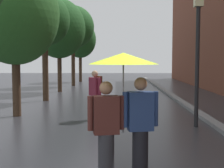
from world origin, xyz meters
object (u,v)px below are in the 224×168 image
street_tree_4 (73,27)px  street_lamp_post (198,50)px  couple_under_umbrella (124,97)px  street_tree_3 (59,29)px  street_tree_5 (80,40)px  street_tree_2 (45,20)px  street_tree_1 (15,14)px  pedestrian_walking_midground (95,93)px

street_tree_4 → street_lamp_post: street_tree_4 is taller
couple_under_umbrella → street_lamp_post: (2.22, 4.12, 0.87)m
street_tree_3 → street_tree_5: size_ratio=1.06×
street_tree_2 → street_tree_4: size_ratio=0.86×
street_tree_3 → street_tree_1: bearing=-90.1°
street_tree_3 → pedestrian_walking_midground: 9.54m
street_tree_3 → pedestrian_walking_midground: bearing=-72.3°
street_tree_4 → street_tree_5: street_tree_4 is taller
street_tree_5 → pedestrian_walking_midground: street_tree_5 is taller
street_tree_1 → pedestrian_walking_midground: size_ratio=3.27×
street_lamp_post → street_tree_5: bearing=106.8°
street_tree_5 → pedestrian_walking_midground: size_ratio=3.27×
street_tree_1 → street_tree_5: size_ratio=1.00×
street_tree_5 → street_tree_3: bearing=-91.7°
street_tree_1 → street_tree_5: street_tree_1 is taller
street_tree_4 → street_tree_3: bearing=-92.8°
street_tree_4 → street_lamp_post: (5.58, -14.10, -2.08)m
street_tree_3 → street_lamp_post: bearing=-59.2°
street_tree_2 → street_tree_5: size_ratio=0.96×
street_tree_1 → street_tree_3: size_ratio=0.94×
street_tree_2 → street_lamp_post: bearing=-44.7°
street_tree_2 → street_tree_4: 8.47m
street_tree_2 → pedestrian_walking_midground: size_ratio=3.15×
street_tree_1 → street_tree_5: 16.65m
street_tree_1 → couple_under_umbrella: bearing=-58.1°
street_tree_3 → couple_under_umbrella: 14.51m
street_tree_1 → couple_under_umbrella: size_ratio=2.53×
street_tree_4 → couple_under_umbrella: (3.36, -18.22, -2.94)m
street_tree_3 → pedestrian_walking_midground: size_ratio=3.47×
street_tree_2 → pedestrian_walking_midground: (2.68, -4.56, -2.93)m
street_tree_2 → street_lamp_post: (5.72, -5.65, -1.55)m
street_tree_2 → pedestrian_walking_midground: 6.05m
street_tree_4 → street_tree_2: bearing=-90.9°
pedestrian_walking_midground → street_tree_2: bearing=120.5°
street_tree_3 → street_tree_2: bearing=-88.9°
street_tree_4 → street_tree_5: bearing=89.5°
street_tree_5 → street_lamp_post: 19.18m
street_tree_3 → pedestrian_walking_midground: (2.76, -8.64, -2.94)m
street_tree_1 → street_tree_2: 4.00m
street_tree_5 → street_lamp_post: size_ratio=1.39×
street_tree_2 → street_tree_1: bearing=-91.4°
street_tree_4 → couple_under_umbrella: 18.76m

